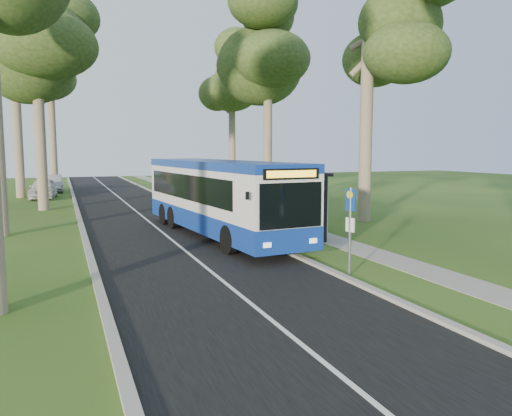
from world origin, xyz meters
The scene contains 18 objects.
ground centered at (0.00, 0.00, 0.00)m, with size 120.00×120.00×0.00m, color #2A4A17.
road centered at (-3.50, 10.00, 0.01)m, with size 7.00×100.00×0.02m, color black.
kerb_east centered at (0.00, 10.00, 0.06)m, with size 0.25×100.00×0.12m, color #9E9B93.
kerb_west centered at (-7.00, 10.00, 0.06)m, with size 0.25×100.00×0.12m, color #9E9B93.
centre_line centered at (-3.50, 10.00, 0.02)m, with size 0.12×100.00×0.01m, color white.
footpath centered at (3.00, 10.00, 0.01)m, with size 1.50×100.00×0.02m, color gray.
bus centered at (-1.26, 4.47, 1.77)m, with size 3.88×13.06×3.41m.
bus_stop_sign centered at (0.39, -3.95, 1.70)m, with size 0.15×0.38×2.75m.
bus_shelter centered at (2.23, 2.31, 2.08)m, with size 2.57×3.75×2.94m.
litter_bin centered at (1.13, 3.63, 0.51)m, with size 0.57×0.57×1.00m.
car_white centered at (-9.25, 26.43, 0.82)m, with size 1.93×4.80×1.64m, color silver.
car_silver centered at (-8.69, 32.88, 0.81)m, with size 1.71×4.92×1.62m, color #A8AAB0.
tree_west_c centered at (-9.00, 18.00, 11.05)m, with size 5.20×5.20×14.91m.
tree_west_d centered at (-11.00, 28.00, 13.13)m, with size 5.20×5.20×17.77m.
tree_west_e centered at (-8.50, 38.00, 12.24)m, with size 5.20×5.20×16.54m.
tree_east_b centered at (7.50, 6.00, 11.23)m, with size 5.20×5.20×15.16m.
tree_east_c centered at (6.80, 18.00, 10.64)m, with size 5.20×5.20×14.36m.
tree_east_d centered at (8.00, 30.00, 10.66)m, with size 5.20×5.20×14.38m.
Camera 1 is at (-7.84, -17.04, 3.88)m, focal length 35.00 mm.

